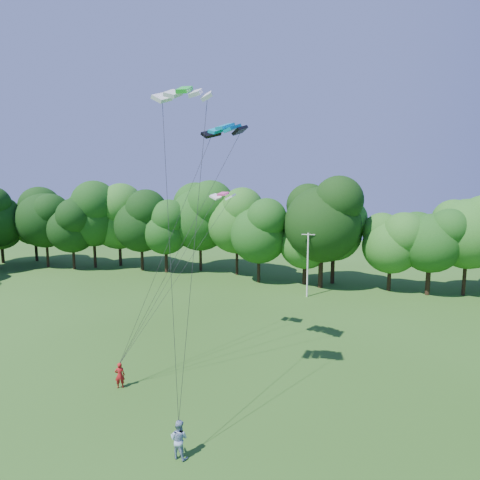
# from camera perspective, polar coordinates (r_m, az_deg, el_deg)

# --- Properties ---
(ground) EXTENTS (160.00, 160.00, 0.00)m
(ground) POSITION_cam_1_polar(r_m,az_deg,el_deg) (18.70, -16.57, -31.17)
(ground) COLOR #264A14
(ground) RESTS_ON ground
(utility_pole) EXTENTS (1.42, 0.18, 7.10)m
(utility_pole) POSITION_cam_1_polar(r_m,az_deg,el_deg) (41.67, 10.26, -3.60)
(utility_pole) COLOR silver
(utility_pole) RESTS_ON ground
(kite_flyer_left) EXTENTS (0.68, 0.60, 1.56)m
(kite_flyer_left) POSITION_cam_1_polar(r_m,az_deg,el_deg) (24.56, -17.84, -19.02)
(kite_flyer_left) COLOR #AD1617
(kite_flyer_left) RESTS_ON ground
(kite_flyer_right) EXTENTS (0.91, 0.75, 1.73)m
(kite_flyer_right) POSITION_cam_1_polar(r_m,az_deg,el_deg) (18.65, -9.29, -27.74)
(kite_flyer_right) COLOR #8BA1C0
(kite_flyer_right) RESTS_ON ground
(kite_teal) EXTENTS (3.06, 2.14, 0.56)m
(kite_teal) POSITION_cam_1_polar(r_m,az_deg,el_deg) (23.60, -2.28, 16.92)
(kite_teal) COLOR #0585AF
(kite_teal) RESTS_ON ground
(kite_green) EXTENTS (2.85, 1.59, 0.61)m
(kite_green) POSITION_cam_1_polar(r_m,az_deg,el_deg) (19.00, -8.48, 21.71)
(kite_green) COLOR green
(kite_green) RESTS_ON ground
(kite_pink) EXTENTS (1.91, 1.09, 0.30)m
(kite_pink) POSITION_cam_1_polar(r_m,az_deg,el_deg) (27.79, -2.60, 7.05)
(kite_pink) COLOR #ED4291
(kite_pink) RESTS_ON ground
(tree_back_west) EXTENTS (9.52, 9.52, 13.85)m
(tree_back_west) POSITION_cam_1_polar(r_m,az_deg,el_deg) (60.50, -21.54, 4.14)
(tree_back_west) COLOR #322614
(tree_back_west) RESTS_ON ground
(tree_back_center) EXTENTS (9.91, 9.91, 14.41)m
(tree_back_center) POSITION_cam_1_polar(r_m,az_deg,el_deg) (45.30, 12.42, 4.00)
(tree_back_center) COLOR #331F13
(tree_back_center) RESTS_ON ground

